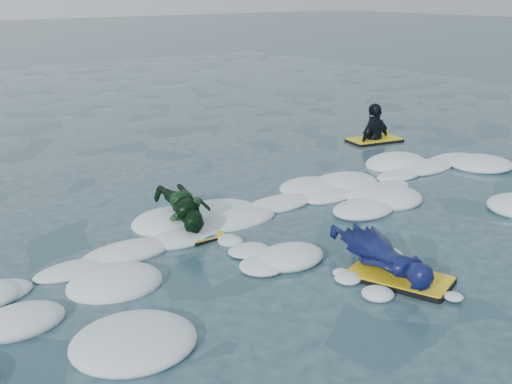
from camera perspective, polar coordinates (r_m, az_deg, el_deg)
ground at (r=7.73m, az=5.23°, el=-5.86°), size 120.00×120.00×0.00m
foam_band at (r=8.45m, az=0.48°, el=-3.66°), size 12.00×3.10×0.30m
prone_woman_unit at (r=7.31m, az=11.38°, el=-5.68°), size 1.01×1.76×0.43m
prone_child_unit at (r=8.54m, az=-6.17°, el=-1.62°), size 1.03×1.45×0.52m
waiting_rider_unit at (r=13.60m, az=10.46°, el=4.32°), size 1.22×0.83×1.67m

